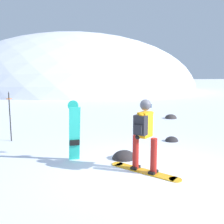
{
  "coord_description": "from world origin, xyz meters",
  "views": [
    {
      "loc": [
        -2.26,
        -5.25,
        2.24
      ],
      "look_at": [
        -0.02,
        2.9,
        1.0
      ],
      "focal_mm": 39.57,
      "sensor_mm": 36.0,
      "label": 1
    }
  ],
  "objects_px": {
    "rock_small": "(172,141)",
    "rock_dark": "(124,159)",
    "spare_snowboard": "(74,131)",
    "snowboarder_main": "(144,134)",
    "piste_marker_near": "(10,113)",
    "rock_mid": "(171,118)"
  },
  "relations": [
    {
      "from": "spare_snowboard",
      "to": "rock_dark",
      "type": "height_order",
      "value": "spare_snowboard"
    },
    {
      "from": "snowboarder_main",
      "to": "rock_dark",
      "type": "relative_size",
      "value": 2.63
    },
    {
      "from": "snowboarder_main",
      "to": "spare_snowboard",
      "type": "relative_size",
      "value": 1.06
    },
    {
      "from": "rock_small",
      "to": "spare_snowboard",
      "type": "bearing_deg",
      "value": -161.34
    },
    {
      "from": "piste_marker_near",
      "to": "rock_mid",
      "type": "distance_m",
      "value": 8.13
    },
    {
      "from": "rock_dark",
      "to": "rock_mid",
      "type": "bearing_deg",
      "value": 51.16
    },
    {
      "from": "piste_marker_near",
      "to": "rock_small",
      "type": "relative_size",
      "value": 3.75
    },
    {
      "from": "snowboarder_main",
      "to": "rock_mid",
      "type": "distance_m",
      "value": 7.85
    },
    {
      "from": "spare_snowboard",
      "to": "piste_marker_near",
      "type": "relative_size",
      "value": 0.93
    },
    {
      "from": "snowboarder_main",
      "to": "rock_dark",
      "type": "distance_m",
      "value": 1.39
    },
    {
      "from": "piste_marker_near",
      "to": "rock_dark",
      "type": "height_order",
      "value": "piste_marker_near"
    },
    {
      "from": "snowboarder_main",
      "to": "piste_marker_near",
      "type": "height_order",
      "value": "piste_marker_near"
    },
    {
      "from": "rock_mid",
      "to": "rock_dark",
      "type": "bearing_deg",
      "value": -128.84
    },
    {
      "from": "spare_snowboard",
      "to": "rock_small",
      "type": "height_order",
      "value": "spare_snowboard"
    },
    {
      "from": "spare_snowboard",
      "to": "rock_dark",
      "type": "bearing_deg",
      "value": -5.22
    },
    {
      "from": "snowboarder_main",
      "to": "rock_dark",
      "type": "height_order",
      "value": "snowboarder_main"
    },
    {
      "from": "rock_small",
      "to": "rock_dark",
      "type": "bearing_deg",
      "value": -149.04
    },
    {
      "from": "snowboarder_main",
      "to": "rock_small",
      "type": "height_order",
      "value": "snowboarder_main"
    },
    {
      "from": "snowboarder_main",
      "to": "piste_marker_near",
      "type": "bearing_deg",
      "value": 131.1
    },
    {
      "from": "snowboarder_main",
      "to": "rock_dark",
      "type": "xyz_separation_m",
      "value": [
        -0.14,
        1.04,
        -0.92
      ]
    },
    {
      "from": "rock_small",
      "to": "piste_marker_near",
      "type": "bearing_deg",
      "value": 164.38
    },
    {
      "from": "piste_marker_near",
      "to": "snowboarder_main",
      "type": "bearing_deg",
      "value": -48.9
    }
  ]
}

